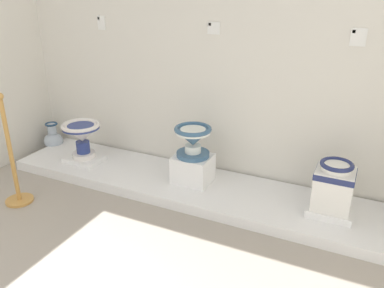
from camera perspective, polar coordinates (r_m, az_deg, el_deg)
name	(u,v)px	position (r m, az deg, el deg)	size (l,w,h in m)	color
wall_back	(212,26)	(3.83, 2.95, 16.75)	(4.51, 0.06, 3.07)	silver
display_platform	(192,187)	(3.88, -0.03, -6.24)	(3.90, 0.78, 0.10)	white
plinth_block_central_ornate	(84,159)	(4.45, -15.37, -2.12)	(0.39, 0.29, 0.05)	white
antique_toilet_central_ornate	(82,134)	(4.34, -15.76, 1.44)	(0.41, 0.41, 0.39)	white
plinth_block_leftmost	(193,169)	(3.81, 0.13, -3.64)	(0.35, 0.31, 0.27)	white
antique_toilet_leftmost	(193,138)	(3.68, 0.14, 0.89)	(0.35, 0.35, 0.29)	#3A6185
plinth_block_slender_white	(330,211)	(3.54, 19.40, -9.12)	(0.37, 0.30, 0.07)	white
antique_toilet_slender_white	(334,184)	(3.42, 19.94, -5.52)	(0.31, 0.29, 0.42)	white
info_placard_first	(101,23)	(4.44, -13.04, 16.82)	(0.10, 0.01, 0.14)	white
info_placard_second	(214,28)	(3.79, 3.16, 16.49)	(0.12, 0.01, 0.11)	white
info_placard_third	(358,37)	(3.51, 23.03, 14.12)	(0.12, 0.01, 0.14)	white
decorative_vase_corner	(53,140)	(5.05, -19.50, 0.60)	(0.23, 0.23, 0.36)	navy
stanchion_post_near_left	(14,171)	(3.94, -24.46, -3.56)	(0.25, 0.25, 1.05)	#C98F44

